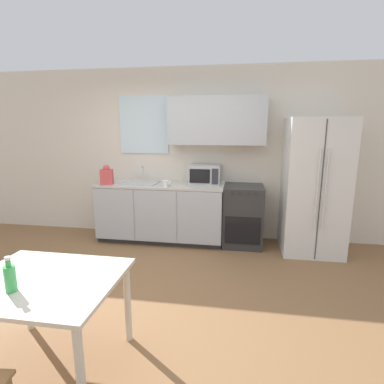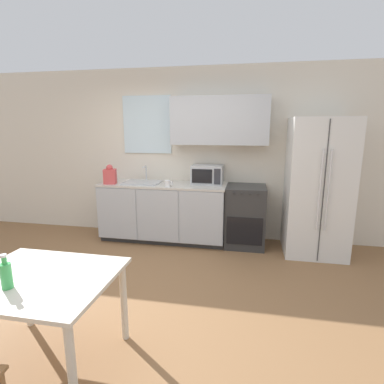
{
  "view_description": "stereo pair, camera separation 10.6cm",
  "coord_description": "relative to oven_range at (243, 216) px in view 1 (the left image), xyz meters",
  "views": [
    {
      "loc": [
        0.99,
        -2.84,
        1.77
      ],
      "look_at": [
        0.45,
        0.48,
        1.05
      ],
      "focal_mm": 28.0,
      "sensor_mm": 36.0,
      "label": 1
    },
    {
      "loc": [
        1.09,
        -2.82,
        1.77
      ],
      "look_at": [
        0.45,
        0.48,
        1.05
      ],
      "focal_mm": 28.0,
      "sensor_mm": 36.0,
      "label": 2
    }
  ],
  "objects": [
    {
      "name": "kitchen_counter",
      "position": [
        -1.28,
        -0.02,
        0.0
      ],
      "size": [
        1.98,
        0.66,
        0.92
      ],
      "color": "#333333",
      "rests_on": "ground_plane"
    },
    {
      "name": "wall_back",
      "position": [
        -0.97,
        0.31,
        0.97
      ],
      "size": [
        12.0,
        0.38,
        2.7
      ],
      "color": "beige",
      "rests_on": "ground_plane"
    },
    {
      "name": "dining_table",
      "position": [
        -1.42,
        -2.72,
        0.16
      ],
      "size": [
        1.05,
        0.88,
        0.72
      ],
      "color": "beige",
      "rests_on": "ground_plane"
    },
    {
      "name": "refrigerator",
      "position": [
        0.98,
        -0.08,
        0.5
      ],
      "size": [
        0.82,
        0.81,
        1.91
      ],
      "color": "silver",
      "rests_on": "ground_plane"
    },
    {
      "name": "grocery_bag_0",
      "position": [
        -2.09,
        -0.18,
        0.59
      ],
      "size": [
        0.22,
        0.2,
        0.3
      ],
      "rotation": [
        0.0,
        0.0,
        0.26
      ],
      "color": "#D14C4C",
      "rests_on": "kitchen_counter"
    },
    {
      "name": "microwave",
      "position": [
        -0.6,
        0.1,
        0.61
      ],
      "size": [
        0.48,
        0.36,
        0.29
      ],
      "color": "#B7BABC",
      "rests_on": "kitchen_counter"
    },
    {
      "name": "oven_range",
      "position": [
        0.0,
        0.0,
        0.0
      ],
      "size": [
        0.59,
        0.62,
        0.92
      ],
      "color": "#2D2D2D",
      "rests_on": "ground_plane"
    },
    {
      "name": "drink_bottle",
      "position": [
        -1.52,
        -2.89,
        0.36
      ],
      "size": [
        0.07,
        0.07,
        0.24
      ],
      "color": "#3FB259",
      "rests_on": "dining_table"
    },
    {
      "name": "coffee_mug",
      "position": [
        -1.14,
        -0.25,
        0.51
      ],
      "size": [
        0.11,
        0.08,
        0.1
      ],
      "color": "white",
      "rests_on": "kitchen_counter"
    },
    {
      "name": "kitchen_sink",
      "position": [
        -1.62,
        -0.01,
        0.48
      ],
      "size": [
        0.57,
        0.45,
        0.25
      ],
      "color": "#B7BABC",
      "rests_on": "kitchen_counter"
    },
    {
      "name": "ground_plane",
      "position": [
        -1.06,
        -1.63,
        -0.46
      ],
      "size": [
        12.0,
        12.0,
        0.0
      ],
      "primitive_type": "plane",
      "color": "olive"
    }
  ]
}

